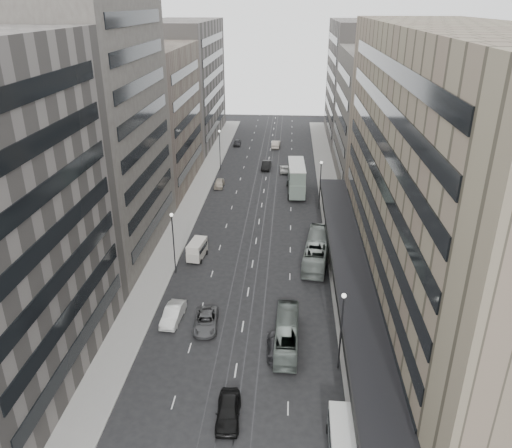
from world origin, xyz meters
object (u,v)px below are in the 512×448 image
(panel_van, at_px, (197,249))
(sedan_0, at_px, (228,411))
(sedan_2, at_px, (206,321))
(bus_near, at_px, (287,334))
(sedan_1, at_px, (173,314))
(bus_far, at_px, (317,250))
(vw_microbus, at_px, (343,435))
(double_decker, at_px, (296,178))

(panel_van, bearing_deg, sedan_0, -67.01)
(sedan_2, bearing_deg, bus_near, -20.26)
(sedan_1, bearing_deg, panel_van, 93.65)
(bus_far, xyz_separation_m, vw_microbus, (0.70, -30.83, -0.21))
(panel_van, distance_m, sedan_1, 14.46)
(bus_far, height_order, sedan_0, bus_far)
(bus_far, relative_size, sedan_1, 2.40)
(double_decker, xyz_separation_m, sedan_0, (-5.85, -54.22, -2.14))
(bus_near, bearing_deg, sedan_0, 66.46)
(bus_near, relative_size, sedan_1, 1.91)
(double_decker, distance_m, vw_microbus, 56.85)
(bus_near, height_order, vw_microbus, bus_near)
(double_decker, relative_size, sedan_0, 2.07)
(bus_far, xyz_separation_m, sedan_1, (-16.18, -14.72, -0.84))
(vw_microbus, bearing_deg, bus_far, 92.29)
(vw_microbus, xyz_separation_m, panel_van, (-16.79, 30.56, -0.06))
(sedan_2, bearing_deg, double_decker, 72.15)
(bus_far, distance_m, vw_microbus, 30.84)
(double_decker, bearing_deg, panel_van, -119.32)
(bus_near, distance_m, double_decker, 44.05)
(bus_far, relative_size, sedan_2, 2.25)
(bus_near, height_order, bus_far, bus_far)
(vw_microbus, height_order, sedan_2, vw_microbus)
(bus_far, relative_size, vw_microbus, 2.44)
(bus_far, xyz_separation_m, sedan_0, (-8.48, -28.32, -0.82))
(sedan_1, bearing_deg, bus_near, -11.20)
(double_decker, relative_size, sedan_2, 1.93)
(vw_microbus, bearing_deg, sedan_2, 131.85)
(panel_van, distance_m, sedan_0, 29.07)
(bus_far, distance_m, sedan_1, 21.89)
(vw_microbus, bearing_deg, panel_van, 119.77)
(bus_far, height_order, panel_van, bus_far)
(double_decker, distance_m, sedan_2, 42.77)
(sedan_0, bearing_deg, vw_microbus, -17.76)
(panel_van, height_order, sedan_1, panel_van)
(bus_far, bearing_deg, sedan_2, 58.99)
(bus_far, distance_m, sedan_2, 20.01)
(bus_near, distance_m, sedan_1, 12.89)
(sedan_0, height_order, sedan_1, sedan_0)
(double_decker, bearing_deg, bus_near, -93.58)
(double_decker, relative_size, vw_microbus, 2.09)
(bus_near, relative_size, panel_van, 2.25)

